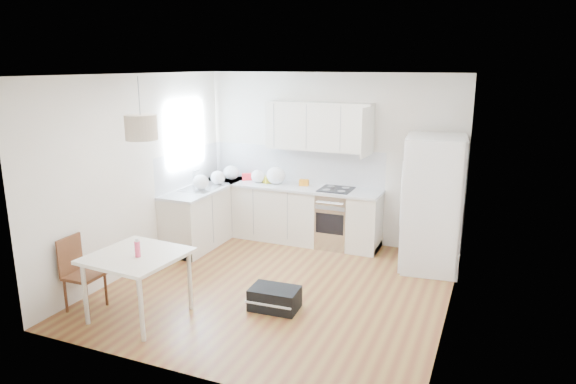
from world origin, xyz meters
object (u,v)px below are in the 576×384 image
object	(u,v)px
dining_chair	(84,274)
gym_bag	(275,298)
refrigerator	(434,203)
dining_table	(137,261)

from	to	relation	value
dining_chair	gym_bag	world-z (taller)	dining_chair
refrigerator	dining_table	bearing A→B (deg)	-141.41
refrigerator	dining_chair	bearing A→B (deg)	-146.84
refrigerator	gym_bag	xyz separation A→B (m)	(-1.51, -2.06, -0.81)
refrigerator	dining_chair	size ratio (longest dim) A/B	2.14
dining_table	refrigerator	bearing A→B (deg)	48.88
refrigerator	gym_bag	size ratio (longest dim) A/B	3.31
dining_table	gym_bag	distance (m)	1.64
dining_table	gym_bag	bearing A→B (deg)	33.88
dining_chair	gym_bag	xyz separation A→B (m)	(2.05, 0.86, -0.31)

